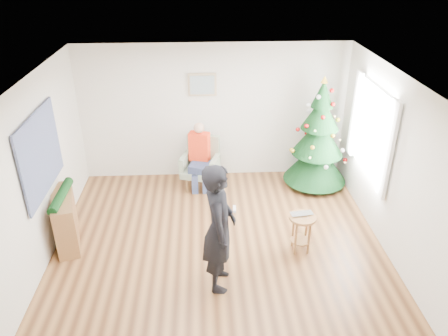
{
  "coord_description": "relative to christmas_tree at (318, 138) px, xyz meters",
  "views": [
    {
      "loc": [
        -0.21,
        -5.28,
        4.15
      ],
      "look_at": [
        0.1,
        0.6,
        1.1
      ],
      "focal_mm": 35.0,
      "sensor_mm": 36.0,
      "label": 1
    }
  ],
  "objects": [
    {
      "name": "floor",
      "position": [
        -1.9,
        -1.97,
        -0.96
      ],
      "size": [
        5.0,
        5.0,
        0.0
      ],
      "primitive_type": "plane",
      "color": "brown",
      "rests_on": "ground"
    },
    {
      "name": "ceiling",
      "position": [
        -1.9,
        -1.97,
        1.64
      ],
      "size": [
        5.0,
        5.0,
        0.0
      ],
      "primitive_type": "plane",
      "rotation": [
        3.14,
        0.0,
        0.0
      ],
      "color": "white",
      "rests_on": "wall_back"
    },
    {
      "name": "wall_back",
      "position": [
        -1.9,
        0.53,
        0.34
      ],
      "size": [
        5.0,
        0.0,
        5.0
      ],
      "primitive_type": "plane",
      "rotation": [
        1.57,
        0.0,
        0.0
      ],
      "color": "silver",
      "rests_on": "floor"
    },
    {
      "name": "wall_front",
      "position": [
        -1.9,
        -4.47,
        0.34
      ],
      "size": [
        5.0,
        0.0,
        5.0
      ],
      "primitive_type": "plane",
      "rotation": [
        -1.57,
        0.0,
        0.0
      ],
      "color": "silver",
      "rests_on": "floor"
    },
    {
      "name": "wall_left",
      "position": [
        -4.4,
        -1.97,
        0.34
      ],
      "size": [
        0.0,
        5.0,
        5.0
      ],
      "primitive_type": "plane",
      "rotation": [
        1.57,
        0.0,
        1.57
      ],
      "color": "silver",
      "rests_on": "floor"
    },
    {
      "name": "wall_right",
      "position": [
        0.6,
        -1.97,
        0.34
      ],
      "size": [
        0.0,
        5.0,
        5.0
      ],
      "primitive_type": "plane",
      "rotation": [
        1.57,
        0.0,
        -1.57
      ],
      "color": "silver",
      "rests_on": "floor"
    },
    {
      "name": "window_panel",
      "position": [
        0.57,
        -0.97,
        0.54
      ],
      "size": [
        0.04,
        1.3,
        1.4
      ],
      "primitive_type": "cube",
      "color": "white",
      "rests_on": "wall_right"
    },
    {
      "name": "curtains",
      "position": [
        0.54,
        -0.97,
        0.54
      ],
      "size": [
        0.05,
        1.75,
        1.5
      ],
      "color": "white",
      "rests_on": "wall_right"
    },
    {
      "name": "christmas_tree",
      "position": [
        0.0,
        0.0,
        0.0
      ],
      "size": [
        1.18,
        1.18,
        2.13
      ],
      "rotation": [
        0.0,
        0.0,
        0.41
      ],
      "color": "#3F2816",
      "rests_on": "floor"
    },
    {
      "name": "stool",
      "position": [
        -0.69,
        -2.0,
        -0.65
      ],
      "size": [
        0.4,
        0.4,
        0.6
      ],
      "rotation": [
        0.0,
        0.0,
        -0.21
      ],
      "color": "brown",
      "rests_on": "floor"
    },
    {
      "name": "laptop",
      "position": [
        -0.69,
        -2.0,
        -0.34
      ],
      "size": [
        0.36,
        0.26,
        0.03
      ],
      "primitive_type": "imported",
      "rotation": [
        0.0,
        0.0,
        0.13
      ],
      "color": "silver",
      "rests_on": "stool"
    },
    {
      "name": "armchair",
      "position": [
        -2.16,
        0.09,
        -0.61
      ],
      "size": [
        0.79,
        0.76,
        0.95
      ],
      "rotation": [
        0.0,
        0.0,
        -0.29
      ],
      "color": "gray",
      "rests_on": "floor"
    },
    {
      "name": "seated_person",
      "position": [
        -2.18,
        0.04,
        -0.32
      ],
      "size": [
        0.45,
        0.59,
        1.25
      ],
      "rotation": [
        0.0,
        0.0,
        -0.29
      ],
      "color": "navy",
      "rests_on": "armchair"
    },
    {
      "name": "standing_man",
      "position": [
        -1.93,
        -2.65,
        -0.05
      ],
      "size": [
        0.47,
        0.68,
        1.81
      ],
      "primitive_type": "imported",
      "rotation": [
        0.0,
        0.0,
        1.51
      ],
      "color": "black",
      "rests_on": "floor"
    },
    {
      "name": "game_controller",
      "position": [
        -1.74,
        -2.68,
        0.25
      ],
      "size": [
        0.04,
        0.13,
        0.04
      ],
      "primitive_type": "cube",
      "rotation": [
        0.0,
        0.0,
        -0.06
      ],
      "color": "white",
      "rests_on": "standing_man"
    },
    {
      "name": "console",
      "position": [
        -4.23,
        -1.59,
        -0.56
      ],
      "size": [
        0.56,
        1.04,
        0.8
      ],
      "primitive_type": "cube",
      "rotation": [
        0.0,
        0.0,
        0.27
      ],
      "color": "brown",
      "rests_on": "floor"
    },
    {
      "name": "garland",
      "position": [
        -4.23,
        -1.59,
        -0.14
      ],
      "size": [
        0.14,
        0.9,
        0.14
      ],
      "primitive_type": "cylinder",
      "rotation": [
        1.57,
        0.0,
        0.0
      ],
      "color": "black",
      "rests_on": "console"
    },
    {
      "name": "tapestry",
      "position": [
        -4.36,
        -1.67,
        0.59
      ],
      "size": [
        0.03,
        1.5,
        1.15
      ],
      "primitive_type": "cube",
      "color": "black",
      "rests_on": "wall_left"
    },
    {
      "name": "framed_picture",
      "position": [
        -2.1,
        0.5,
        0.89
      ],
      "size": [
        0.52,
        0.05,
        0.42
      ],
      "color": "tan",
      "rests_on": "wall_back"
    }
  ]
}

